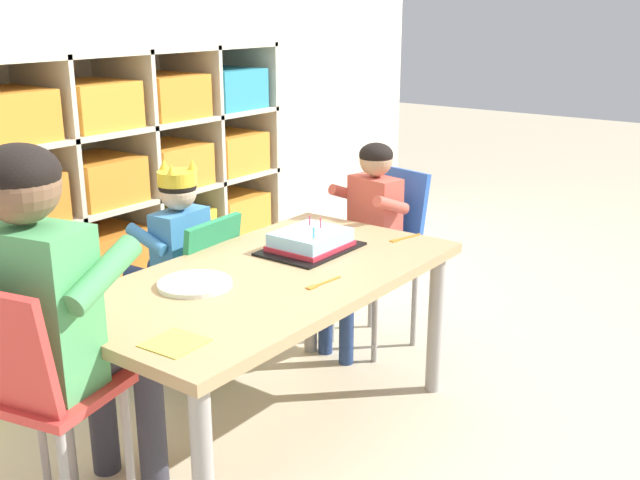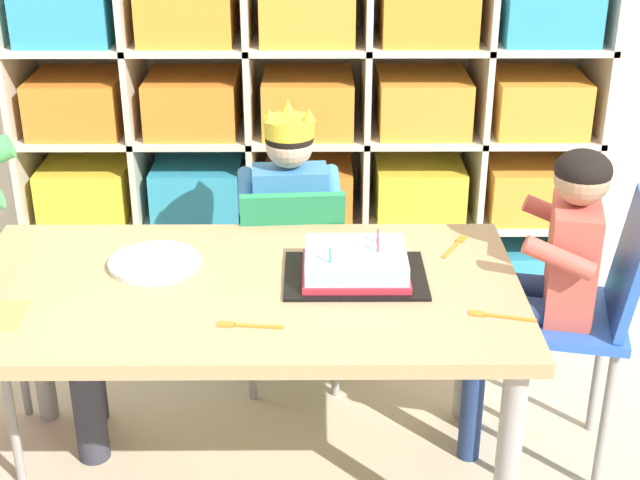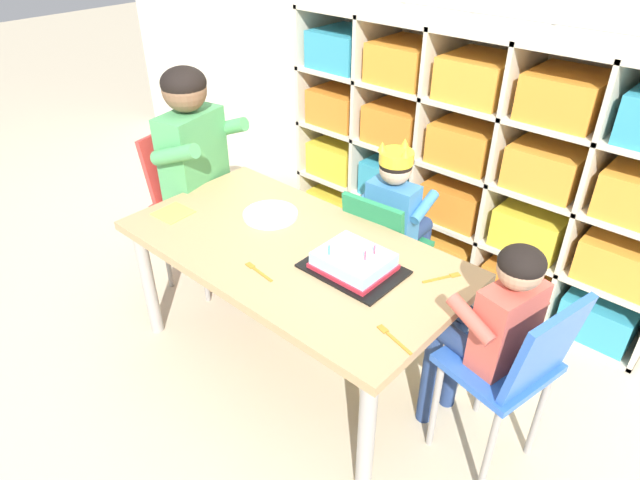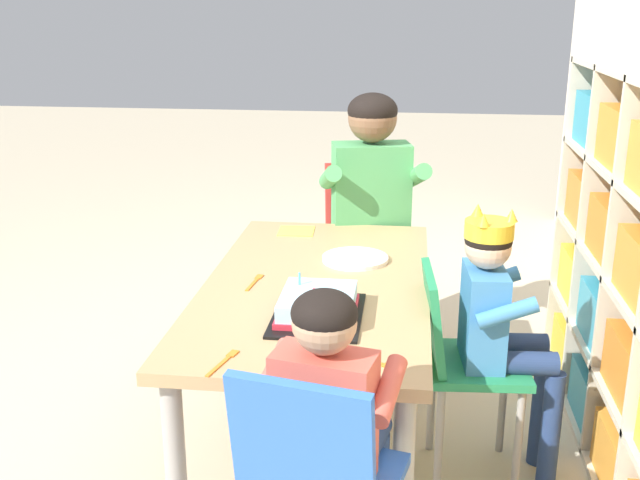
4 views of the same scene
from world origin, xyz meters
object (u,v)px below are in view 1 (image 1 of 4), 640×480
(classroom_chair_guest_side, at_px, (383,240))
(fork_near_child_seat, at_px, (317,224))
(classroom_chair_adult_side, at_px, (27,387))
(activity_table, at_px, (269,293))
(adult_helper_seated, at_px, (53,298))
(child_with_crown, at_px, (172,245))
(guest_at_table_side, at_px, (366,220))
(fork_by_napkin, at_px, (322,284))
(birthday_cake_on_tray, at_px, (310,242))
(classroom_chair_blue, at_px, (195,286))
(paper_plate_stack, at_px, (195,284))
(fork_at_table_front_edge, at_px, (404,238))

(classroom_chair_guest_side, bearing_deg, fork_near_child_seat, -95.08)
(fork_near_child_seat, bearing_deg, classroom_chair_adult_side, -57.05)
(activity_table, height_order, adult_helper_seated, adult_helper_seated)
(adult_helper_seated, distance_m, classroom_chair_guest_side, 1.54)
(child_with_crown, bearing_deg, adult_helper_seated, 23.95)
(guest_at_table_side, distance_m, fork_by_napkin, 0.79)
(birthday_cake_on_tray, bearing_deg, adult_helper_seated, 173.86)
(fork_by_napkin, height_order, fork_near_child_seat, same)
(fork_near_child_seat, bearing_deg, guest_at_table_side, 99.32)
(activity_table, bearing_deg, fork_near_child_seat, 21.40)
(classroom_chair_guest_side, distance_m, fork_near_child_seat, 0.36)
(classroom_chair_guest_side, height_order, fork_near_child_seat, classroom_chair_guest_side)
(child_with_crown, bearing_deg, birthday_cake_on_tray, 104.03)
(classroom_chair_guest_side, bearing_deg, birthday_cake_on_tray, -71.14)
(child_with_crown, height_order, fork_by_napkin, child_with_crown)
(activity_table, xyz_separation_m, fork_near_child_seat, (0.53, 0.21, 0.07))
(classroom_chair_blue, height_order, fork_near_child_seat, classroom_chair_blue)
(activity_table, height_order, classroom_chair_guest_side, classroom_chair_guest_side)
(activity_table, relative_size, paper_plate_stack, 5.85)
(activity_table, relative_size, fork_by_napkin, 9.12)
(classroom_chair_blue, xyz_separation_m, classroom_chair_adult_side, (-0.89, -0.33, 0.08))
(classroom_chair_blue, bearing_deg, classroom_chair_adult_side, 16.19)
(classroom_chair_blue, bearing_deg, fork_by_napkin, 78.45)
(activity_table, distance_m, child_with_crown, 0.56)
(birthday_cake_on_tray, bearing_deg, fork_by_napkin, -136.85)
(classroom_chair_guest_side, xyz_separation_m, guest_at_table_side, (-0.10, 0.02, 0.11))
(child_with_crown, relative_size, classroom_chair_guest_side, 1.16)
(classroom_chair_blue, xyz_separation_m, fork_near_child_seat, (0.42, -0.24, 0.18))
(classroom_chair_blue, distance_m, guest_at_table_side, 0.73)
(classroom_chair_blue, bearing_deg, guest_at_table_side, 149.78)
(child_with_crown, distance_m, guest_at_table_side, 0.78)
(classroom_chair_adult_side, height_order, adult_helper_seated, adult_helper_seated)
(guest_at_table_side, bearing_deg, fork_by_napkin, -54.11)
(classroom_chair_blue, bearing_deg, classroom_chair_guest_side, 151.55)
(classroom_chair_blue, relative_size, paper_plate_stack, 2.97)
(adult_helper_seated, xyz_separation_m, fork_by_napkin, (0.70, -0.33, -0.10))
(paper_plate_stack, bearing_deg, activity_table, -25.23)
(activity_table, height_order, classroom_chair_adult_side, classroom_chair_adult_side)
(guest_at_table_side, distance_m, paper_plate_stack, 0.97)
(classroom_chair_guest_side, bearing_deg, guest_at_table_side, -90.00)
(activity_table, distance_m, birthday_cake_on_tray, 0.29)
(child_with_crown, relative_size, fork_at_table_front_edge, 5.87)
(fork_at_table_front_edge, bearing_deg, classroom_chair_adult_side, -176.62)
(classroom_chair_adult_side, bearing_deg, birthday_cake_on_tray, -106.73)
(fork_at_table_front_edge, bearing_deg, classroom_chair_guest_side, 57.11)
(child_with_crown, relative_size, fork_by_napkin, 5.98)
(classroom_chair_adult_side, bearing_deg, fork_at_table_front_edge, -113.76)
(birthday_cake_on_tray, height_order, fork_by_napkin, birthday_cake_on_tray)
(classroom_chair_blue, height_order, fork_at_table_front_edge, classroom_chair_blue)
(activity_table, distance_m, guest_at_table_side, 0.76)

